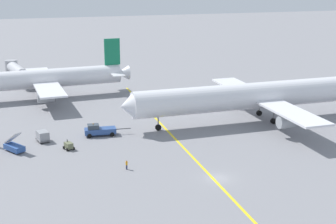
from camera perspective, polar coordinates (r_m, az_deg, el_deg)
The scene contains 10 objects.
ground_plane at distance 86.11m, azimuth 5.64°, elevation -7.40°, with size 600.00×600.00×0.00m, color gray.
taxiway_stripe at distance 94.48m, azimuth 2.89°, elevation -5.19°, with size 0.50×120.00×0.01m, color yellow.
airliner_at_gate_left at distance 140.53m, azimuth -14.43°, elevation 3.55°, with size 51.63×38.70×15.18m.
airliner_being_pushed at distance 117.07m, azimuth 9.60°, elevation 1.78°, with size 61.33×45.17×16.83m.
pushback_tug at distance 107.51m, azimuth -7.71°, elevation -2.03°, with size 9.76×3.08×2.78m.
gse_container_dolly_flat at distance 105.94m, azimuth -13.84°, elevation -2.62°, with size 2.95×3.66×2.15m.
gse_gpu_cart_small at distance 100.40m, azimuth -11.05°, elevation -3.71°, with size 2.22×2.52×1.90m.
gse_stair_truck_yellow at distance 101.75m, azimuth -16.83°, elevation -3.70°, with size 4.13×4.86×4.06m.
ground_crew_wing_walker_right at distance 89.32m, azimuth -4.65°, elevation -5.89°, with size 0.41×0.42×1.67m.
jet_bridge at distance 161.12m, azimuth -16.71°, elevation 4.64°, with size 6.62×16.93×6.30m.
Camera 1 is at (-30.24, -73.21, 33.77)m, focal length 54.49 mm.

